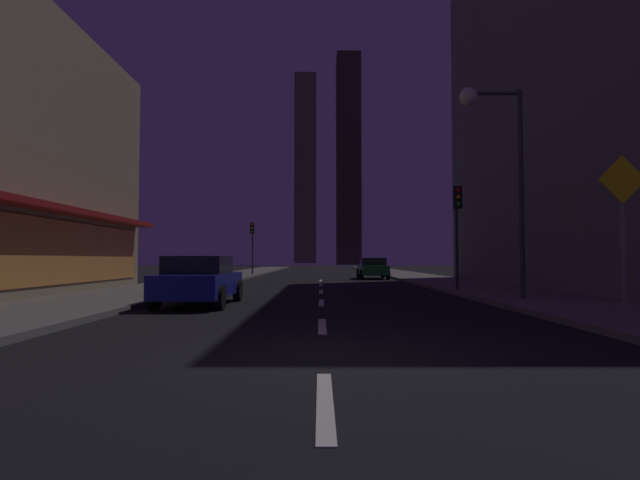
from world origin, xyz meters
The scene contains 14 objects.
ground_plane centered at (0.00, 32.00, -0.05)m, with size 78.00×136.00×0.10m, color black.
sidewalk_right centered at (7.00, 32.00, 0.07)m, with size 4.00×76.00×0.15m, color #605E59.
sidewalk_left centered at (-7.00, 32.00, 0.07)m, with size 4.00×76.00×0.15m, color #605E59.
lane_marking_center centered at (0.00, 11.00, 0.01)m, with size 0.16×28.20×0.01m.
building_apartment_right centered at (14.50, 16.00, 9.56)m, with size 11.00×20.00×19.11m, color slate.
skyscraper_distant_tall centered at (-5.09, 159.77, 33.02)m, with size 7.57×6.11×66.04m, color #5E5946.
skyscraper_distant_mid centered at (7.20, 115.48, 26.68)m, with size 6.03×8.76×53.37m, color #343127.
car_parked_near centered at (-3.60, 7.61, 0.74)m, with size 1.98×4.24×1.45m.
car_parked_far centered at (3.60, 26.70, 0.74)m, with size 1.98×4.24×1.45m.
fire_hydrant_far_left centered at (-5.90, 21.57, 0.45)m, with size 0.42×0.30×0.65m.
traffic_light_near_right centered at (5.50, 12.72, 3.19)m, with size 0.32×0.48×4.20m.
traffic_light_far_left centered at (-5.50, 32.03, 3.19)m, with size 0.32×0.48×4.20m.
street_lamp_right centered at (5.38, 8.23, 5.07)m, with size 1.96×0.56×6.58m.
pedestrian_crossing_sign centered at (5.60, 2.32, 2.02)m, with size 0.91×0.08×3.15m.
Camera 1 is at (-0.05, -6.62, 1.36)m, focal length 27.01 mm.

